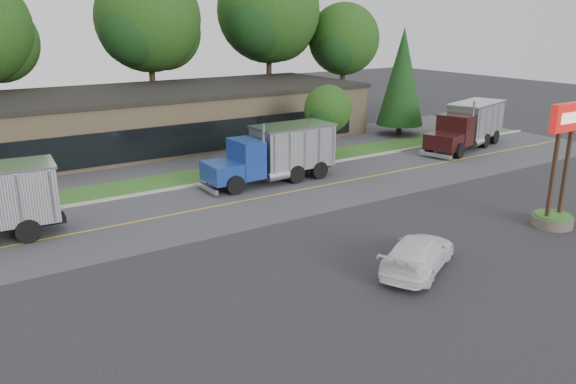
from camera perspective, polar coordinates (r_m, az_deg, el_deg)
name	(u,v)px	position (r m, az deg, el deg)	size (l,w,h in m)	color
ground	(350,256)	(24.03, 6.31, -6.47)	(140.00, 140.00, 0.00)	#38383D
road	(247,201)	(31.03, -4.21, -0.88)	(60.00, 8.00, 0.02)	#5A5A5F
center_line	(247,201)	(31.03, -4.21, -0.88)	(60.00, 0.12, 0.01)	gold
curb	(213,183)	(34.62, -7.58, 0.94)	(60.00, 0.30, 0.12)	#9E9E99
grass_verge	(201,176)	(36.19, -8.82, 1.61)	(60.00, 3.40, 0.03)	#2A5E20
far_parking	(172,160)	(40.67, -11.75, 3.18)	(60.00, 7.00, 0.02)	#5A5A5F
strip_mall	(165,118)	(46.46, -12.36, 7.39)	(32.00, 12.00, 4.00)	#99805E
bilo_sign	(557,186)	(29.51, 25.68, 0.57)	(2.20, 1.90, 5.95)	#6B6054
tree_far_c	(150,24)	(54.20, -13.87, 16.22)	(10.01, 9.42, 14.28)	#382619
tree_far_d	(269,16)	(58.49, -1.92, 17.45)	(10.83, 10.19, 15.44)	#382619
tree_far_e	(344,42)	(61.42, 5.72, 14.88)	(7.91, 7.44, 11.28)	#382619
evergreen_right	(402,77)	(49.04, 11.51, 11.40)	(3.94, 3.94, 8.97)	#382619
tree_verge	(328,111)	(40.56, 4.09, 8.19)	(3.62, 3.41, 5.16)	#382619
dump_truck_blue	(277,152)	(34.35, -1.12, 4.08)	(8.50, 2.74, 3.36)	black
dump_truck_maroon	(469,124)	(45.75, 17.88, 6.57)	(9.41, 4.89, 3.36)	black
rally_car	(418,254)	(22.94, 13.06, -6.11)	(1.97, 4.85, 1.41)	white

